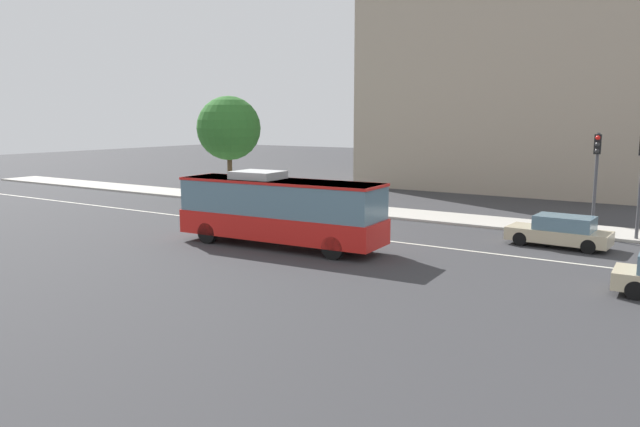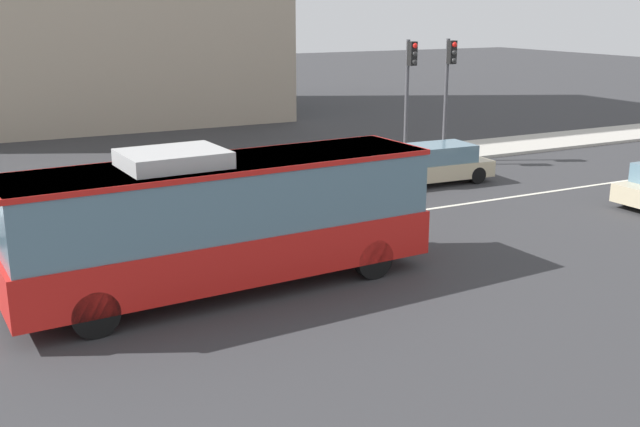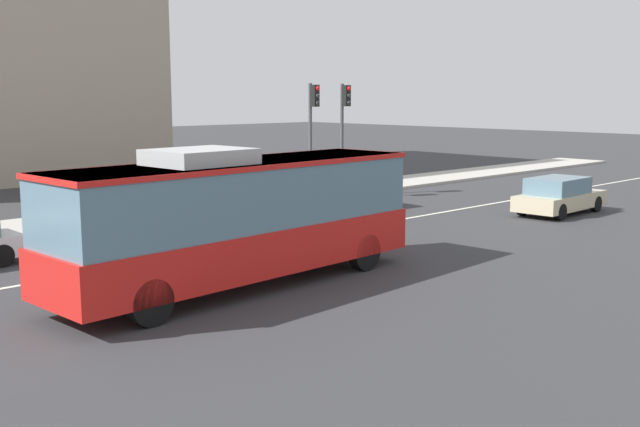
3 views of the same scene
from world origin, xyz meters
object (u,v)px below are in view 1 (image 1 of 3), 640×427
sedan_white (284,205)px  sedan_beige (560,231)px  transit_bus (279,208)px  street_tree_kerbside_left (229,128)px  traffic_light_mid_block (596,166)px

sedan_white → sedan_beige: bearing=180.0°
transit_bus → sedan_beige: transit_bus is taller
transit_bus → street_tree_kerbside_left: bearing=135.1°
transit_bus → traffic_light_mid_block: traffic_light_mid_block is taller
sedan_beige → street_tree_kerbside_left: size_ratio=0.61×
transit_bus → sedan_white: bearing=121.7°
transit_bus → street_tree_kerbside_left: street_tree_kerbside_left is taller
street_tree_kerbside_left → transit_bus: bearing=-41.8°
transit_bus → sedan_beige: bearing=29.3°
sedan_white → traffic_light_mid_block: traffic_light_mid_block is taller
sedan_beige → street_tree_kerbside_left: (-24.77, 5.35, 4.43)m
sedan_white → traffic_light_mid_block: 17.26m
street_tree_kerbside_left → traffic_light_mid_block: bearing=-4.9°
traffic_light_mid_block → sedan_beige: bearing=-19.9°
sedan_white → street_tree_kerbside_left: street_tree_kerbside_left is taller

